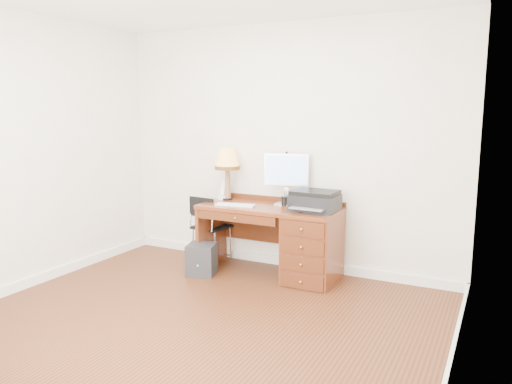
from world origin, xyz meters
The scene contains 12 objects.
ground centered at (0.00, 0.00, 0.00)m, with size 4.00×4.00×0.00m, color #3C1C0D.
room_shell centered at (0.00, 0.63, 0.05)m, with size 4.00×4.00×4.00m.
desk centered at (0.32, 1.40, 0.41)m, with size 1.50×0.67×0.75m.
monitor centered at (0.12, 1.59, 1.10)m, with size 0.47×0.21×0.55m.
keyboard centered at (-0.34, 1.27, 0.76)m, with size 0.43×0.12×0.02m, color white.
mouse_pad centered at (0.43, 1.34, 0.76)m, with size 0.22×0.22×0.04m.
printer centered at (0.51, 1.41, 0.85)m, with size 0.48×0.38×0.21m.
leg_lamp centered at (-0.60, 1.54, 1.18)m, with size 0.29×0.29×0.59m.
phone centered at (-0.65, 1.54, 0.81)m, with size 0.10×0.10×0.21m.
pen_cup centered at (0.13, 1.51, 0.80)m, with size 0.08×0.08×0.10m, color black.
chair centered at (-0.80, 1.44, 0.48)m, with size 0.41×0.41×0.79m.
equipment_box centered at (-0.64, 1.04, 0.17)m, with size 0.29×0.29×0.34m, color black.
Camera 1 is at (2.22, -3.34, 1.77)m, focal length 35.00 mm.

